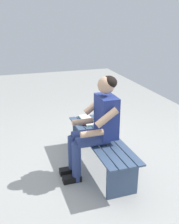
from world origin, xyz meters
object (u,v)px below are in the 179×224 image
at_px(bench_near, 101,144).
at_px(book_open, 87,120).
at_px(person_seated, 97,123).
at_px(apple, 84,123).

bearing_deg(bench_near, book_open, 0.30).
xyz_separation_m(bench_near, person_seated, (-0.12, 0.10, 0.35)).
relative_size(bench_near, person_seated, 1.25).
distance_m(person_seated, book_open, 0.72).
bearing_deg(bench_near, person_seated, 140.82).
bearing_deg(book_open, person_seated, 170.97).
bearing_deg(book_open, bench_near, 179.41).
bearing_deg(book_open, apple, 145.39).
height_order(apple, book_open, apple).
distance_m(bench_near, apple, 0.45).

